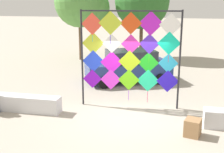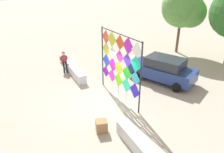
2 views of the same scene
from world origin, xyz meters
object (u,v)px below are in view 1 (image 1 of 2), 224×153
parked_car (129,66)px  tree_palm_like (142,3)px  cardboard_box_large (193,127)px  kite_display_rack (130,51)px  tree_broadleaf (84,5)px

parked_car → tree_palm_like: tree_palm_like is taller
parked_car → cardboard_box_large: size_ratio=8.46×
kite_display_rack → cardboard_box_large: 3.59m
kite_display_rack → cardboard_box_large: kite_display_rack is taller
parked_car → tree_palm_like: size_ratio=0.78×
kite_display_rack → tree_broadleaf: (-4.41, 8.44, 1.51)m
tree_palm_like → parked_car: bearing=-88.6°
cardboard_box_large → tree_palm_like: tree_palm_like is taller
cardboard_box_large → tree_palm_like: (-2.97, 11.76, 3.49)m
parked_car → kite_display_rack: bearing=-80.4°
parked_car → tree_broadleaf: 6.87m
tree_broadleaf → parked_car: bearing=-52.4°
kite_display_rack → tree_palm_like: 9.84m
parked_car → tree_broadleaf: size_ratio=0.81×
kite_display_rack → cardboard_box_large: (2.24, -2.08, -1.88)m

